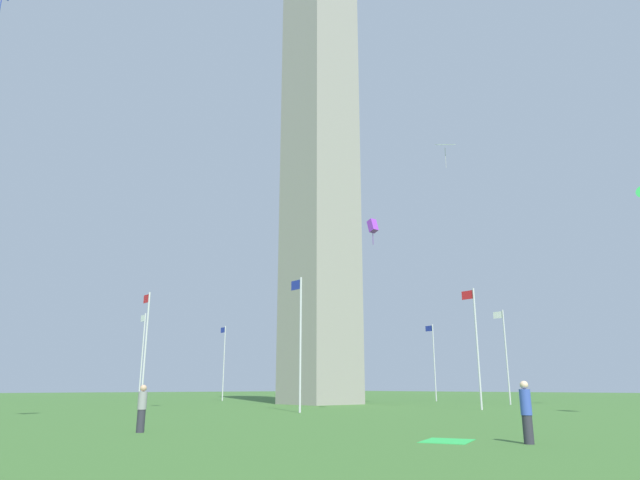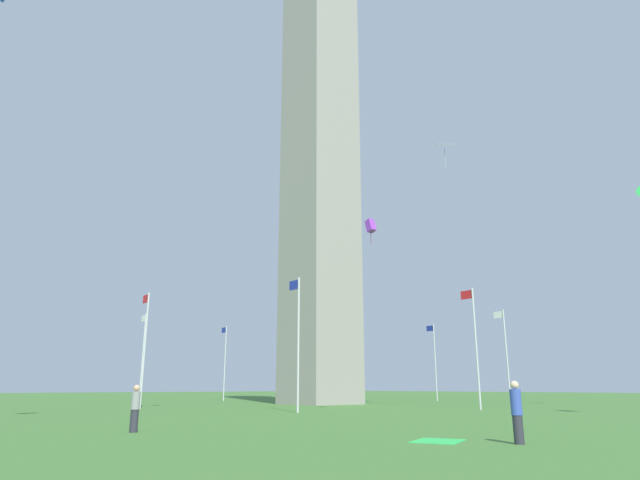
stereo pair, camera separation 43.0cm
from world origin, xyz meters
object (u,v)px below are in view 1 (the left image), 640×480
object	(u,v)px
flagpole_n	(224,359)
flagpole_w	(434,359)
flagpole_sw	(506,352)
kite_white_diamond	(445,145)
flagpole_e	(145,344)
flagpole_nw	(330,361)
flagpole_s	(476,342)
flagpole_ne	(142,354)
person_gray_shirt	(142,409)
flagpole_se	(300,337)
picnic_blanket_near_first_person	(447,441)
kite_purple_box	(373,226)
obelisk_monument	(320,138)
person_blue_shirt	(526,412)

from	to	relation	value
flagpole_n	flagpole_w	size ratio (longest dim) A/B	1.00
flagpole_sw	kite_white_diamond	size ratio (longest dim) A/B	3.47
flagpole_n	flagpole_e	size ratio (longest dim) A/B	1.00
flagpole_nw	flagpole_s	bearing A→B (deg)	157.50
flagpole_w	flagpole_ne	bearing A→B (deg)	67.50
flagpole_ne	kite_white_diamond	world-z (taller)	kite_white_diamond
flagpole_e	flagpole_s	world-z (taller)	same
flagpole_sw	person_gray_shirt	size ratio (longest dim) A/B	5.25
flagpole_ne	flagpole_se	size ratio (longest dim) A/B	1.00
flagpole_sw	flagpole_n	bearing A→B (deg)	22.50
flagpole_e	flagpole_n	bearing A→B (deg)	-45.00
flagpole_ne	flagpole_e	size ratio (longest dim) A/B	1.00
flagpole_ne	flagpole_nw	distance (m)	25.05
person_gray_shirt	picnic_blanket_near_first_person	xyz separation A→B (m)	(-9.25, -5.75, -0.83)
flagpole_w	kite_white_diamond	size ratio (longest dim) A/B	3.47
flagpole_e	kite_purple_box	xyz separation A→B (m)	(-16.23, -8.52, 7.49)
flagpole_ne	kite_purple_box	world-z (taller)	kite_purple_box
kite_white_diamond	flagpole_ne	bearing A→B (deg)	28.34
person_gray_shirt	obelisk_monument	bearing A→B (deg)	17.68
flagpole_s	kite_purple_box	bearing A→B (deg)	80.86
flagpole_e	person_blue_shirt	bearing A→B (deg)	175.80
kite_purple_box	flagpole_se	bearing A→B (deg)	41.95
flagpole_ne	flagpole_s	bearing A→B (deg)	-157.50
flagpole_ne	person_blue_shirt	size ratio (longest dim) A/B	4.96
flagpole_ne	flagpole_nw	xyz separation A→B (m)	(-0.00, -25.05, 0.00)
flagpole_e	flagpole_se	world-z (taller)	same
kite_purple_box	kite_white_diamond	world-z (taller)	kite_white_diamond
person_gray_shirt	kite_white_diamond	xyz separation A→B (m)	(6.68, -28.96, 21.42)
flagpole_s	kite_purple_box	distance (m)	11.95
flagpole_se	flagpole_sw	xyz separation A→B (m)	(-0.00, -25.05, 0.00)
flagpole_w	flagpole_s	bearing A→B (deg)	135.00
flagpole_nw	kite_purple_box	bearing A→B (deg)	142.94
flagpole_ne	person_gray_shirt	size ratio (longest dim) A/B	5.25
flagpole_ne	kite_white_diamond	bearing A→B (deg)	-151.66
flagpole_ne	picnic_blanket_near_first_person	size ratio (longest dim) A/B	4.89
flagpole_se	flagpole_w	size ratio (longest dim) A/B	1.00
flagpole_s	person_gray_shirt	bearing A→B (deg)	97.45
flagpole_sw	obelisk_monument	bearing A→B (deg)	45.13
flagpole_e	flagpole_se	size ratio (longest dim) A/B	1.00
flagpole_ne	person_gray_shirt	distance (m)	36.89
flagpole_nw	kite_purple_box	distance (m)	36.80
obelisk_monument	kite_white_diamond	xyz separation A→B (m)	(-14.49, -2.08, -5.27)
flagpole_nw	person_gray_shirt	world-z (taller)	flagpole_nw
flagpole_e	flagpole_w	xyz separation A→B (m)	(-0.00, -35.42, 0.00)
flagpole_w	kite_white_diamond	world-z (taller)	kite_white_diamond
picnic_blanket_near_first_person	flagpole_e	bearing A→B (deg)	-6.42
flagpole_s	flagpole_w	xyz separation A→B (m)	(17.71, -17.71, 0.00)
kite_purple_box	obelisk_monument	bearing A→B (deg)	-29.60
flagpole_e	flagpole_nw	distance (m)	32.73
flagpole_sw	person_gray_shirt	bearing A→B (deg)	102.45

